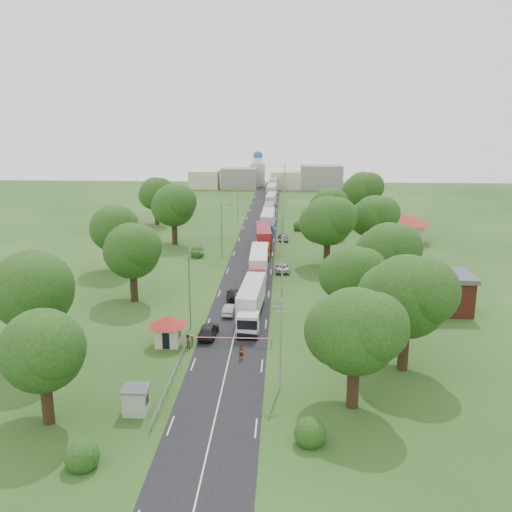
# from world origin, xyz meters

# --- Properties ---
(ground) EXTENTS (260.00, 260.00, 0.00)m
(ground) POSITION_xyz_m (0.00, 0.00, 0.00)
(ground) COLOR #214115
(ground) RESTS_ON ground
(road) EXTENTS (8.00, 200.00, 0.04)m
(road) POSITION_xyz_m (0.00, 20.00, 0.00)
(road) COLOR black
(road) RESTS_ON ground
(boom_barrier) EXTENTS (9.22, 0.35, 1.18)m
(boom_barrier) POSITION_xyz_m (-1.36, -25.00, 0.89)
(boom_barrier) COLOR slate
(boom_barrier) RESTS_ON ground
(guard_booth) EXTENTS (4.40, 4.40, 3.45)m
(guard_booth) POSITION_xyz_m (-7.20, -25.00, 2.16)
(guard_booth) COLOR beige
(guard_booth) RESTS_ON ground
(kiosk) EXTENTS (2.30, 2.30, 2.41)m
(kiosk) POSITION_xyz_m (-7.00, -40.00, 1.23)
(kiosk) COLOR #99A593
(kiosk) RESTS_ON ground
(guard_rail) EXTENTS (0.10, 17.00, 1.70)m
(guard_rail) POSITION_xyz_m (-5.00, -35.00, 0.00)
(guard_rail) COLOR slate
(guard_rail) RESTS_ON ground
(info_sign) EXTENTS (0.12, 3.10, 4.10)m
(info_sign) POSITION_xyz_m (5.20, 35.00, 3.00)
(info_sign) COLOR slate
(info_sign) RESTS_ON ground
(pole_0) EXTENTS (1.60, 0.24, 9.00)m
(pole_0) POSITION_xyz_m (5.50, -35.00, 4.68)
(pole_0) COLOR gray
(pole_0) RESTS_ON ground
(pole_1) EXTENTS (1.60, 0.24, 9.00)m
(pole_1) POSITION_xyz_m (5.50, -7.00, 4.68)
(pole_1) COLOR gray
(pole_1) RESTS_ON ground
(pole_2) EXTENTS (1.60, 0.24, 9.00)m
(pole_2) POSITION_xyz_m (5.50, 21.00, 4.68)
(pole_2) COLOR gray
(pole_2) RESTS_ON ground
(pole_3) EXTENTS (1.60, 0.24, 9.00)m
(pole_3) POSITION_xyz_m (5.50, 49.00, 4.68)
(pole_3) COLOR gray
(pole_3) RESTS_ON ground
(pole_4) EXTENTS (1.60, 0.24, 9.00)m
(pole_4) POSITION_xyz_m (5.50, 77.00, 4.68)
(pole_4) COLOR gray
(pole_4) RESTS_ON ground
(pole_5) EXTENTS (1.60, 0.24, 9.00)m
(pole_5) POSITION_xyz_m (5.50, 105.00, 4.68)
(pole_5) COLOR gray
(pole_5) RESTS_ON ground
(lamp_0) EXTENTS (2.03, 0.22, 10.00)m
(lamp_0) POSITION_xyz_m (-5.35, -20.00, 5.55)
(lamp_0) COLOR slate
(lamp_0) RESTS_ON ground
(lamp_1) EXTENTS (2.03, 0.22, 10.00)m
(lamp_1) POSITION_xyz_m (-5.35, 15.00, 5.55)
(lamp_1) COLOR slate
(lamp_1) RESTS_ON ground
(lamp_2) EXTENTS (2.03, 0.22, 10.00)m
(lamp_2) POSITION_xyz_m (-5.35, 50.00, 5.55)
(lamp_2) COLOR slate
(lamp_2) RESTS_ON ground
(tree_0) EXTENTS (8.80, 8.80, 11.07)m
(tree_0) POSITION_xyz_m (11.99, -37.84, 7.22)
(tree_0) COLOR #382616
(tree_0) RESTS_ON ground
(tree_1) EXTENTS (9.60, 9.60, 12.05)m
(tree_1) POSITION_xyz_m (17.99, -29.83, 7.85)
(tree_1) COLOR #382616
(tree_1) RESTS_ON ground
(tree_2) EXTENTS (8.00, 8.00, 10.10)m
(tree_2) POSITION_xyz_m (13.99, -17.86, 6.60)
(tree_2) COLOR #382616
(tree_2) RESTS_ON ground
(tree_3) EXTENTS (8.80, 8.80, 11.07)m
(tree_3) POSITION_xyz_m (19.99, -7.84, 7.22)
(tree_3) COLOR #382616
(tree_3) RESTS_ON ground
(tree_4) EXTENTS (9.60, 9.60, 12.05)m
(tree_4) POSITION_xyz_m (12.99, 10.17, 7.85)
(tree_4) COLOR #382616
(tree_4) RESTS_ON ground
(tree_5) EXTENTS (8.80, 8.80, 11.07)m
(tree_5) POSITION_xyz_m (21.99, 18.16, 7.22)
(tree_5) COLOR #382616
(tree_5) RESTS_ON ground
(tree_6) EXTENTS (8.00, 8.00, 10.10)m
(tree_6) POSITION_xyz_m (14.99, 35.14, 6.60)
(tree_6) COLOR #382616
(tree_6) RESTS_ON ground
(tree_7) EXTENTS (9.60, 9.60, 12.05)m
(tree_7) POSITION_xyz_m (23.99, 50.17, 7.85)
(tree_7) COLOR #382616
(tree_7) RESTS_ON ground
(tree_8) EXTENTS (8.00, 8.00, 10.10)m
(tree_8) POSITION_xyz_m (-14.01, -41.86, 6.60)
(tree_8) COLOR #382616
(tree_8) RESTS_ON ground
(tree_9) EXTENTS (9.60, 9.60, 12.05)m
(tree_9) POSITION_xyz_m (-20.01, -29.83, 7.85)
(tree_9) COLOR #382616
(tree_9) RESTS_ON ground
(tree_10) EXTENTS (8.80, 8.80, 11.07)m
(tree_10) POSITION_xyz_m (-15.01, -9.84, 7.22)
(tree_10) COLOR #382616
(tree_10) RESTS_ON ground
(tree_11) EXTENTS (8.80, 8.80, 11.07)m
(tree_11) POSITION_xyz_m (-22.01, 5.16, 7.22)
(tree_11) COLOR #382616
(tree_11) RESTS_ON ground
(tree_12) EXTENTS (9.60, 9.60, 12.05)m
(tree_12) POSITION_xyz_m (-16.01, 25.17, 7.85)
(tree_12) COLOR #382616
(tree_12) RESTS_ON ground
(tree_13) EXTENTS (8.80, 8.80, 11.07)m
(tree_13) POSITION_xyz_m (-24.01, 45.16, 7.22)
(tree_13) COLOR #382616
(tree_13) RESTS_ON ground
(house_brick) EXTENTS (8.60, 6.60, 5.20)m
(house_brick) POSITION_xyz_m (26.00, -12.00, 2.65)
(house_brick) COLOR maroon
(house_brick) RESTS_ON ground
(house_cream) EXTENTS (10.08, 10.08, 5.80)m
(house_cream) POSITION_xyz_m (30.00, 30.00, 3.64)
(house_cream) COLOR beige
(house_cream) RESTS_ON ground
(distant_town) EXTENTS (52.00, 8.00, 8.00)m
(distant_town) POSITION_xyz_m (0.68, 110.00, 3.49)
(distant_town) COLOR gray
(distant_town) RESTS_ON ground
(church) EXTENTS (5.00, 5.00, 12.30)m
(church) POSITION_xyz_m (-4.00, 118.00, 5.39)
(church) COLOR beige
(church) RESTS_ON ground
(truck_0) EXTENTS (3.23, 14.92, 4.12)m
(truck_0) POSITION_xyz_m (1.62, -15.82, 2.19)
(truck_0) COLOR white
(truck_0) RESTS_ON ground
(truck_1) EXTENTS (2.86, 15.44, 4.28)m
(truck_1) POSITION_xyz_m (1.76, 1.86, 2.27)
(truck_1) COLOR #A01216
(truck_1) RESTS_ON ground
(truck_2) EXTENTS (3.47, 15.84, 4.37)m
(truck_2) POSITION_xyz_m (1.77, 20.45, 2.32)
(truck_2) COLOR gold
(truck_2) RESTS_ON ground
(truck_3) EXTENTS (2.92, 15.55, 4.31)m
(truck_3) POSITION_xyz_m (2.06, 37.59, 2.29)
(truck_3) COLOR #1C45A8
(truck_3) RESTS_ON ground
(truck_4) EXTENTS (2.59, 13.53, 3.75)m
(truck_4) POSITION_xyz_m (1.90, 51.90, 1.99)
(truck_4) COLOR silver
(truck_4) RESTS_ON ground
(truck_5) EXTENTS (2.82, 13.51, 3.74)m
(truck_5) POSITION_xyz_m (1.93, 69.60, 1.98)
(truck_5) COLOR maroon
(truck_5) RESTS_ON ground
(truck_6) EXTENTS (3.13, 14.99, 4.14)m
(truck_6) POSITION_xyz_m (1.76, 86.44, 2.20)
(truck_6) COLOR #296F2A
(truck_6) RESTS_ON ground
(truck_7) EXTENTS (2.85, 15.51, 4.30)m
(truck_7) POSITION_xyz_m (1.74, 103.91, 2.28)
(truck_7) COLOR silver
(truck_7) RESTS_ON ground
(car_lane_front) EXTENTS (2.20, 4.94, 1.65)m
(car_lane_front) POSITION_xyz_m (-3.00, -22.45, 0.83)
(car_lane_front) COLOR black
(car_lane_front) RESTS_ON ground
(car_lane_mid) EXTENTS (1.88, 4.22, 1.35)m
(car_lane_mid) POSITION_xyz_m (-1.17, -14.70, 0.67)
(car_lane_mid) COLOR #A8AAB1
(car_lane_mid) RESTS_ON ground
(car_lane_rear) EXTENTS (2.92, 5.95, 1.67)m
(car_lane_rear) POSITION_xyz_m (-1.00, -9.18, 0.83)
(car_lane_rear) COLOR black
(car_lane_rear) RESTS_ON ground
(car_verge_near) EXTENTS (2.37, 4.94, 1.36)m
(car_verge_near) POSITION_xyz_m (5.50, 6.20, 0.68)
(car_verge_near) COLOR #BEBEBE
(car_verge_near) RESTS_ON ground
(car_verge_far) EXTENTS (2.21, 4.77, 1.58)m
(car_verge_far) POSITION_xyz_m (5.50, 29.21, 0.79)
(car_verge_far) COLOR slate
(car_verge_far) RESTS_ON ground
(pedestrian_near) EXTENTS (0.67, 0.60, 1.55)m
(pedestrian_near) POSITION_xyz_m (1.34, -28.50, 0.77)
(pedestrian_near) COLOR gray
(pedestrian_near) RESTS_ON ground
(pedestrian_booth) EXTENTS (0.99, 0.97, 1.61)m
(pedestrian_booth) POSITION_xyz_m (-4.80, -26.00, 0.80)
(pedestrian_booth) COLOR gray
(pedestrian_booth) RESTS_ON ground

